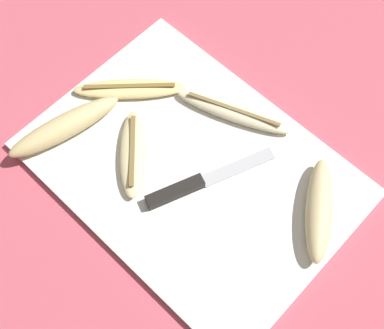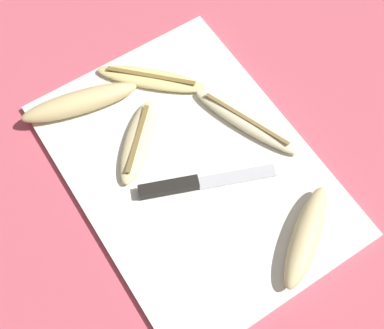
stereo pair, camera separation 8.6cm
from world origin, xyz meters
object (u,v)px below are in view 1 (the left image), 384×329
at_px(knife, 188,187).
at_px(banana_golden_short, 130,89).
at_px(banana_ripe_center, 319,210).
at_px(banana_bright_far, 234,112).
at_px(banana_soft_right, 133,153).
at_px(banana_spotted_left, 64,127).

xyz_separation_m(knife, banana_golden_short, (-0.20, 0.06, 0.00)).
distance_m(knife, banana_ripe_center, 0.21).
distance_m(banana_bright_far, banana_ripe_center, 0.22).
relative_size(banana_soft_right, banana_ripe_center, 0.87).
xyz_separation_m(banana_soft_right, banana_ripe_center, (0.28, 0.13, 0.01)).
bearing_deg(banana_soft_right, banana_bright_far, 68.62).
relative_size(banana_bright_far, banana_spotted_left, 0.99).
bearing_deg(banana_golden_short, banana_bright_far, 28.61).
xyz_separation_m(banana_bright_far, banana_spotted_left, (-0.18, -0.22, 0.01)).
xyz_separation_m(banana_spotted_left, banana_ripe_center, (0.40, 0.17, 0.00)).
relative_size(knife, banana_golden_short, 1.28).
xyz_separation_m(banana_bright_far, banana_soft_right, (-0.07, -0.17, 0.00)).
height_order(banana_bright_far, banana_golden_short, banana_bright_far).
bearing_deg(banana_golden_short, knife, -17.68).
bearing_deg(knife, banana_bright_far, 125.83).
bearing_deg(banana_soft_right, banana_ripe_center, 24.47).
relative_size(knife, banana_ripe_center, 1.31).
xyz_separation_m(knife, banana_bright_far, (-0.04, 0.15, 0.00)).
distance_m(banana_soft_right, banana_ripe_center, 0.31).
height_order(banana_ripe_center, banana_golden_short, banana_ripe_center).
relative_size(banana_spotted_left, banana_ripe_center, 1.25).
height_order(knife, banana_bright_far, banana_bright_far).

